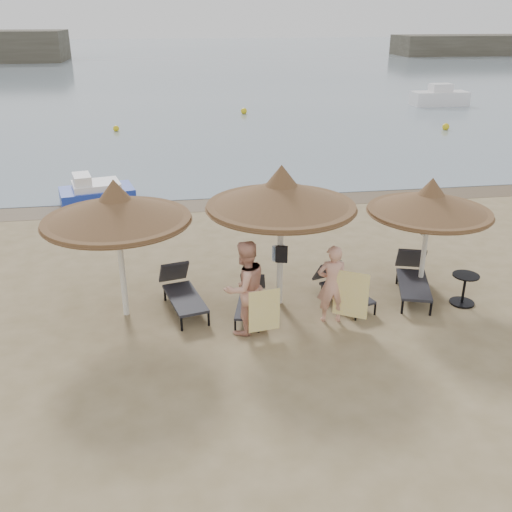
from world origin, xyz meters
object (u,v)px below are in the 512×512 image
Objects in this scene: pedal_boat at (96,194)px; side_table at (464,290)px; lounger_far_left at (182,290)px; lounger_near_left at (251,298)px; lounger_far_right at (413,277)px; person_right at (332,278)px; lounger_near_right at (341,286)px; palapa_center at (281,195)px; palapa_left at (116,209)px; person_left at (245,281)px; palapa_right at (430,202)px.

side_table is at bearing -57.05° from pedal_boat.
lounger_near_left is (1.53, -0.50, -0.07)m from lounger_far_left.
pedal_boat reaches higher than lounger_far_right.
lounger_far_right is 2.61m from person_right.
lounger_near_left is 0.85× the size of person_right.
side_table is (4.94, -0.38, 0.01)m from lounger_near_left.
lounger_far_right is (1.82, 0.11, 0.06)m from lounger_near_right.
lounger_far_right is 0.80× the size of pedal_boat.
person_right reaches higher than lounger_near_left.
palapa_center reaches higher than lounger_near_left.
palapa_left is 3.08m from person_left.
palapa_left is at bearing 175.28° from lounger_far_left.
lounger_far_left is 6.53m from side_table.
lounger_far_left is 2.01m from person_left.
palapa_right is 1.39× the size of person_right.
pedal_boat reaches higher than lounger_near_right.
palapa_center is at bearing 37.84° from lounger_near_left.
lounger_near_right is 1.23m from person_right.
person_right is at bearing -137.67° from lounger_near_right.
pedal_boat is (-8.43, 8.13, -1.84)m from palapa_right.
palapa_center is at bearing -41.11° from person_right.
pedal_boat is (-4.21, 8.52, 0.09)m from lounger_near_left.
lounger_far_left is 2.87× the size of side_table.
lounger_near_left is 4.00m from lounger_far_right.
person_right reaches higher than lounger_near_right.
person_left is (-5.18, -0.46, 0.85)m from side_table.
pedal_boat reaches higher than side_table.
lounger_far_left reaches higher than side_table.
palapa_left is 1.45× the size of lounger_far_right.
lounger_near_right is at bearing 19.71° from lounger_near_left.
palapa_center reaches higher than pedal_boat.
pedal_boat is (-8.20, 8.17, 0.01)m from lounger_far_right.
side_table is at bearing 157.13° from person_left.
side_table is at bearing -19.66° from lounger_far_right.
lounger_far_left is 3.46m from person_right.
person_left is 10.19m from pedal_boat.
palapa_center is 2.42m from lounger_near_left.
palapa_right reaches higher than person_right.
lounger_near_right is at bearing 175.87° from person_left.
palapa_center is 3.94m from lounger_far_right.
lounger_far_left is at bearing -84.36° from pedal_boat.
person_left is at bearing 10.25° from person_right.
palapa_center is 1.53× the size of lounger_far_right.
palapa_right is 1.86m from lounger_far_right.
side_table is (7.73, -0.70, -2.15)m from palapa_left.
palapa_center is at bearing 0.08° from palapa_left.
person_right is at bearing -70.24° from pedal_boat.
lounger_far_right is 0.91× the size of person_left.
palapa_right is at bearing -14.09° from lounger_near_right.
palapa_left is at bearing -179.42° from palapa_right.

